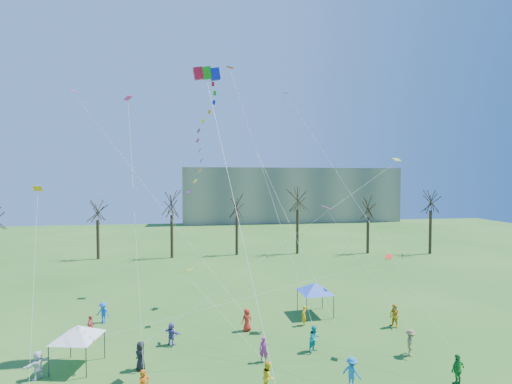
{
  "coord_description": "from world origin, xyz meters",
  "views": [
    {
      "loc": [
        -2.65,
        -17.61,
        11.8
      ],
      "look_at": [
        0.69,
        5.0,
        11.0
      ],
      "focal_mm": 25.0,
      "sensor_mm": 36.0,
      "label": 1
    }
  ],
  "objects": [
    {
      "name": "canopy_tent_white",
      "position": [
        -10.51,
        5.79,
        2.25
      ],
      "size": [
        3.48,
        3.48,
        2.66
      ],
      "color": "#3F3F44",
      "rests_on": "ground"
    },
    {
      "name": "festival_crowd",
      "position": [
        -0.28,
        5.6,
        0.86
      ],
      "size": [
        25.97,
        13.12,
        1.85
      ],
      "color": "red",
      "rests_on": "ground"
    },
    {
      "name": "small_kites_aloft",
      "position": [
        0.13,
        11.57,
        13.1
      ],
      "size": [
        30.99,
        19.1,
        34.05
      ],
      "color": "orange",
      "rests_on": "ground"
    },
    {
      "name": "bare_tree_row",
      "position": [
        5.64,
        36.28,
        7.15
      ],
      "size": [
        68.75,
        9.45,
        10.99
      ],
      "color": "black",
      "rests_on": "ground"
    },
    {
      "name": "big_box_kite",
      "position": [
        -2.39,
        6.74,
        14.56
      ],
      "size": [
        2.56,
        7.18,
        21.17
      ],
      "color": "red",
      "rests_on": "ground"
    },
    {
      "name": "canopy_tent_blue",
      "position": [
        6.95,
        12.07,
        2.37
      ],
      "size": [
        3.72,
        3.72,
        2.79
      ],
      "color": "#3F3F44",
      "rests_on": "ground"
    },
    {
      "name": "distant_building",
      "position": [
        22.0,
        82.0,
        7.5
      ],
      "size": [
        60.0,
        14.0,
        15.0
      ],
      "primitive_type": "cube",
      "color": "gray",
      "rests_on": "ground"
    }
  ]
}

